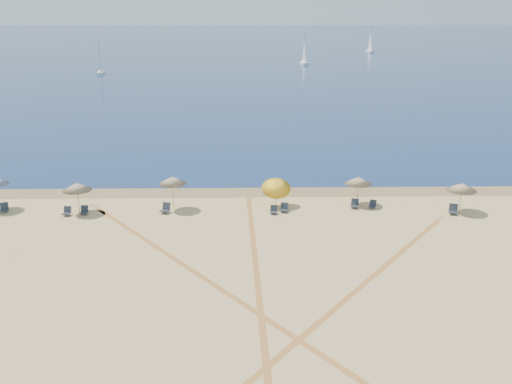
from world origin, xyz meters
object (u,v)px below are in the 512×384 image
sailboat_1 (304,55)px  sailboat_2 (100,64)px  umbrella_3 (276,186)px  sailboat_0 (370,44)px  umbrella_2 (172,180)px  umbrella_1 (77,187)px  chair_9 (453,210)px  chair_4 (166,208)px  umbrella_5 (462,187)px  chair_7 (355,204)px  chair_3 (84,211)px  chair_6 (284,208)px  chair_5 (274,210)px  chair_2 (67,212)px  umbrella_4 (358,180)px  chair_1 (4,208)px  chair_8 (373,205)px

sailboat_1 → sailboat_2: 51.78m
umbrella_3 → sailboat_0: 151.68m
umbrella_2 → sailboat_0: bearing=72.6°
umbrella_1 → chair_9: umbrella_1 is taller
umbrella_1 → umbrella_3: bearing=3.9°
chair_4 → umbrella_5: bearing=19.0°
umbrella_1 → chair_7: umbrella_1 is taller
umbrella_5 → sailboat_2: sailboat_2 is taller
chair_3 → chair_6: (14.80, 0.25, 0.01)m
umbrella_2 → chair_4: umbrella_2 is taller
chair_5 → chair_2: bearing=-174.7°
umbrella_3 → umbrella_4: 6.33m
umbrella_2 → chair_7: (13.75, 0.07, -2.00)m
umbrella_3 → chair_1: umbrella_3 is taller
chair_2 → chair_4: bearing=6.8°
chair_4 → chair_2: bearing=-157.0°
chair_5 → chair_7: 6.33m
chair_4 → sailboat_1: sailboat_1 is taller
sailboat_0 → chair_3: bearing=-113.4°
umbrella_1 → chair_6: bearing=-0.3°
chair_1 → chair_7: size_ratio=1.01×
chair_1 → sailboat_1: size_ratio=0.10×
umbrella_5 → chair_9: 1.79m
sailboat_2 → chair_5: bearing=-79.0°
umbrella_2 → sailboat_1: bearing=79.2°
umbrella_5 → chair_4: bearing=179.3°
umbrella_3 → chair_8: size_ratio=3.33×
chair_4 → chair_9: 21.31m
chair_7 → chair_8: (1.37, -0.06, -0.03)m
chair_7 → sailboat_2: sailboat_2 is taller
umbrella_4 → chair_7: size_ratio=2.84×
chair_7 → sailboat_0: (32.42, 147.06, 2.18)m
chair_1 → chair_4: (12.07, -0.40, 0.02)m
umbrella_3 → chair_4: size_ratio=2.81×
chair_5 → chair_4: bearing=-177.5°
chair_5 → umbrella_5: bearing=5.5°
chair_2 → chair_8: (22.79, 1.15, -0.02)m
umbrella_5 → sailboat_1: (-0.64, 109.36, 0.43)m
chair_4 → sailboat_0: (46.68, 147.85, 2.16)m
umbrella_2 → chair_7: umbrella_2 is taller
umbrella_4 → chair_6: bearing=-165.5°
chair_5 → sailboat_1: 110.29m
chair_6 → sailboat_2: size_ratio=0.11×
umbrella_1 → sailboat_2: 91.07m
umbrella_4 → chair_1: 26.74m
chair_1 → umbrella_2: bearing=-16.1°
chair_7 → chair_9: 7.19m
umbrella_3 → chair_9: umbrella_3 is taller
umbrella_1 → chair_2: size_ratio=3.58×
sailboat_2 → chair_3: bearing=-87.2°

